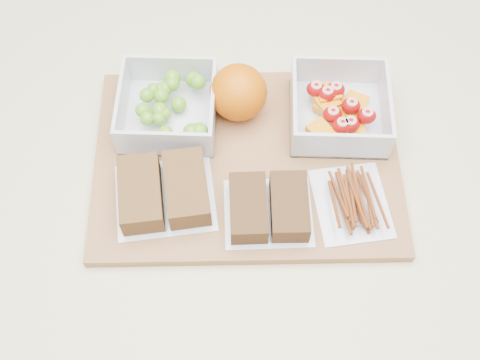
{
  "coord_description": "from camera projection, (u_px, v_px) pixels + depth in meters",
  "views": [
    {
      "loc": [
        0.01,
        -0.4,
        1.63
      ],
      "look_at": [
        -0.01,
        -0.02,
        0.93
      ],
      "focal_mm": 45.0,
      "sensor_mm": 36.0,
      "label": 1
    }
  ],
  "objects": [
    {
      "name": "pretzel_bag",
      "position": [
        352.0,
        200.0,
        0.78
      ],
      "size": [
        0.11,
        0.13,
        0.03
      ],
      "color": "silver",
      "rests_on": "cutting_board"
    },
    {
      "name": "fruit_container",
      "position": [
        339.0,
        110.0,
        0.84
      ],
      "size": [
        0.13,
        0.13,
        0.06
      ],
      "color": "silver",
      "rests_on": "cutting_board"
    },
    {
      "name": "sandwich_bag_center",
      "position": [
        269.0,
        208.0,
        0.77
      ],
      "size": [
        0.12,
        0.11,
        0.04
      ],
      "color": "silver",
      "rests_on": "cutting_board"
    },
    {
      "name": "grape_container",
      "position": [
        170.0,
        107.0,
        0.84
      ],
      "size": [
        0.13,
        0.13,
        0.06
      ],
      "color": "silver",
      "rests_on": "cutting_board"
    },
    {
      "name": "ground",
      "position": [
        242.0,
        341.0,
        1.62
      ],
      "size": [
        4.0,
        4.0,
        0.0
      ],
      "primitive_type": "plane",
      "color": "gray",
      "rests_on": "ground"
    },
    {
      "name": "cutting_board",
      "position": [
        247.0,
        161.0,
        0.84
      ],
      "size": [
        0.43,
        0.32,
        0.02
      ],
      "primitive_type": "cube",
      "rotation": [
        0.0,
        0.0,
        0.05
      ],
      "color": "#99693F",
      "rests_on": "counter"
    },
    {
      "name": "orange",
      "position": [
        238.0,
        93.0,
        0.83
      ],
      "size": [
        0.08,
        0.08,
        0.08
      ],
      "primitive_type": "sphere",
      "color": "#CD5C04",
      "rests_on": "cutting_board"
    },
    {
      "name": "sandwich_bag_left",
      "position": [
        164.0,
        191.0,
        0.78
      ],
      "size": [
        0.15,
        0.13,
        0.04
      ],
      "color": "silver",
      "rests_on": "cutting_board"
    },
    {
      "name": "counter",
      "position": [
        243.0,
        286.0,
        1.23
      ],
      "size": [
        1.2,
        0.9,
        0.9
      ],
      "primitive_type": "cube",
      "color": "beige",
      "rests_on": "ground"
    }
  ]
}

